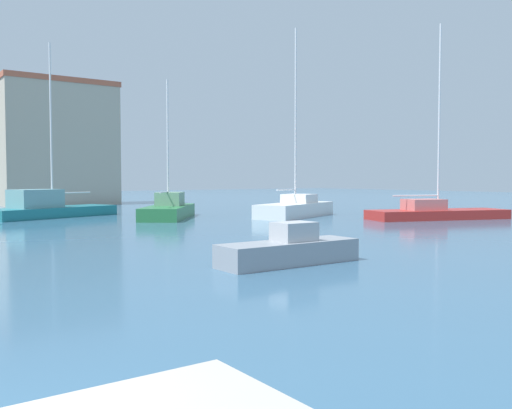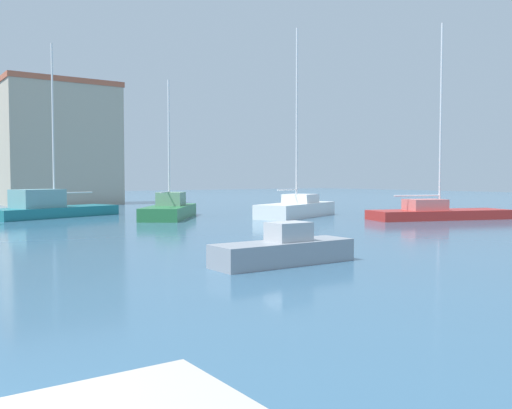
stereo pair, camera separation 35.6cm
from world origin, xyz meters
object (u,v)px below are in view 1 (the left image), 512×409
Objects in this scene: sailboat_white_far_left at (296,208)px; sailboat_teal_mid_harbor at (47,207)px; sailboat_green_outer_mooring at (168,209)px; sailboat_red_inner_mooring at (435,212)px; motorboat_grey_behind_lamppost at (290,250)px.

sailboat_teal_mid_harbor is at bearing 146.83° from sailboat_white_far_left.
sailboat_red_inner_mooring is at bearing -38.71° from sailboat_green_outer_mooring.
sailboat_teal_mid_harbor is at bearing 91.34° from motorboat_grey_behind_lamppost.
motorboat_grey_behind_lamppost is (0.56, -24.04, -0.23)m from sailboat_teal_mid_harbor.
sailboat_green_outer_mooring is at bearing 141.29° from sailboat_red_inner_mooring.
sailboat_teal_mid_harbor is 16.07m from sailboat_white_far_left.
sailboat_teal_mid_harbor is 7.90m from sailboat_green_outer_mooring.
sailboat_red_inner_mooring is at bearing -49.28° from sailboat_white_far_left.
sailboat_green_outer_mooring is 0.71× the size of sailboat_white_far_left.
sailboat_red_inner_mooring is at bearing -38.83° from sailboat_teal_mid_harbor.
sailboat_white_far_left is (12.89, 15.25, 0.18)m from motorboat_grey_behind_lamppost.
sailboat_red_inner_mooring is 16.71m from sailboat_green_outer_mooring.
sailboat_teal_mid_harbor reaches higher than motorboat_grey_behind_lamppost.
sailboat_teal_mid_harbor reaches higher than sailboat_green_outer_mooring.
sailboat_red_inner_mooring reaches higher than motorboat_grey_behind_lamppost.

